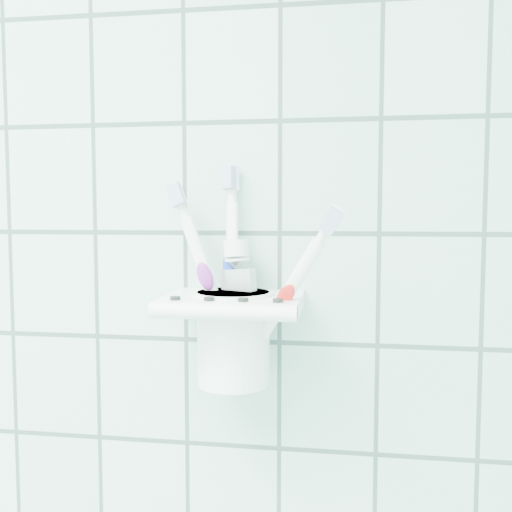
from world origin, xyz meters
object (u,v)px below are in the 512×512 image
(cup, at_px, (233,334))
(toothbrush_pink, at_px, (241,272))
(toothpaste_tube, at_px, (244,297))
(holder_bracket, at_px, (233,305))
(toothbrush_orange, at_px, (239,274))
(toothbrush_blue, at_px, (232,268))

(cup, bearing_deg, toothbrush_pink, -13.65)
(toothpaste_tube, bearing_deg, holder_bracket, -104.41)
(holder_bracket, distance_m, toothbrush_orange, 0.03)
(holder_bracket, relative_size, toothbrush_orange, 0.70)
(holder_bracket, xyz_separation_m, toothbrush_orange, (0.00, 0.01, 0.03))
(cup, height_order, toothpaste_tube, toothpaste_tube)
(toothbrush_orange, xyz_separation_m, toothpaste_tube, (0.00, 0.00, -0.02))
(toothbrush_blue, distance_m, toothpaste_tube, 0.03)
(holder_bracket, relative_size, cup, 1.44)
(holder_bracket, distance_m, cup, 0.03)
(cup, relative_size, toothbrush_blue, 0.44)
(toothbrush_pink, relative_size, toothbrush_orange, 1.06)
(cup, height_order, toothbrush_orange, toothbrush_orange)
(toothbrush_blue, bearing_deg, holder_bracket, -49.05)
(toothbrush_orange, bearing_deg, toothpaste_tube, 38.22)
(holder_bracket, xyz_separation_m, cup, (-0.00, 0.00, -0.03))
(toothbrush_pink, height_order, toothbrush_blue, toothbrush_blue)
(toothbrush_pink, height_order, toothpaste_tube, toothbrush_pink)
(cup, height_order, toothbrush_blue, toothbrush_blue)
(toothbrush_pink, distance_m, toothpaste_tube, 0.03)
(holder_bracket, bearing_deg, toothpaste_tube, 53.25)
(cup, xyz_separation_m, toothbrush_pink, (0.01, -0.00, 0.06))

